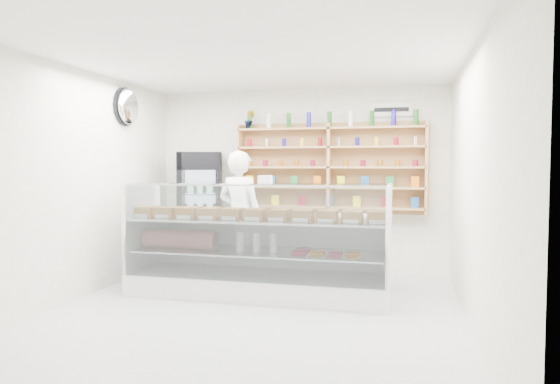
# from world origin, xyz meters

# --- Properties ---
(room) EXTENTS (5.00, 5.00, 5.00)m
(room) POSITION_xyz_m (0.00, 0.00, 1.40)
(room) COLOR silver
(room) RESTS_ON ground
(display_counter) EXTENTS (3.24, 0.97, 1.41)m
(display_counter) POSITION_xyz_m (-0.17, 0.83, 0.38)
(display_counter) COLOR white
(display_counter) RESTS_ON floor
(shop_worker) EXTENTS (0.75, 0.58, 1.83)m
(shop_worker) POSITION_xyz_m (-0.64, 1.52, 0.92)
(shop_worker) COLOR white
(shop_worker) RESTS_ON floor
(drinks_cooler) EXTENTS (0.83, 0.82, 1.83)m
(drinks_cooler) POSITION_xyz_m (-1.50, 2.14, 0.92)
(drinks_cooler) COLOR black
(drinks_cooler) RESTS_ON floor
(wall_shelving) EXTENTS (2.84, 0.28, 1.33)m
(wall_shelving) POSITION_xyz_m (0.50, 2.34, 1.59)
(wall_shelving) COLOR tan
(wall_shelving) RESTS_ON back_wall
(potted_plant) EXTENTS (0.17, 0.15, 0.29)m
(potted_plant) POSITION_xyz_m (-0.75, 2.34, 2.34)
(potted_plant) COLOR #1E6626
(potted_plant) RESTS_ON wall_shelving
(security_mirror) EXTENTS (0.15, 0.50, 0.50)m
(security_mirror) POSITION_xyz_m (-2.17, 1.20, 2.45)
(security_mirror) COLOR silver
(security_mirror) RESTS_ON left_wall
(wall_sign) EXTENTS (0.62, 0.03, 0.20)m
(wall_sign) POSITION_xyz_m (1.40, 2.47, 2.45)
(wall_sign) COLOR white
(wall_sign) RESTS_ON back_wall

